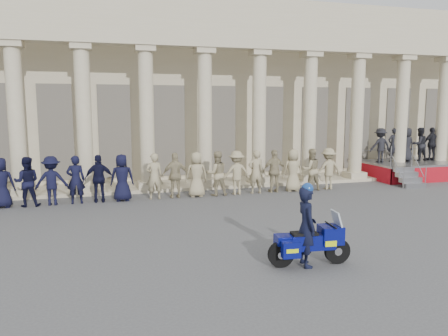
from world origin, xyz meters
TOP-DOWN VIEW (x-y plane):
  - ground at (0.00, 0.00)m, footprint 90.00×90.00m
  - building at (-0.00, 14.74)m, footprint 40.00×12.50m
  - officer_rank at (-4.04, 6.25)m, footprint 22.39×0.71m
  - reviewing_stand at (12.08, 7.93)m, footprint 4.32×4.11m
  - motorcycle at (1.41, -2.26)m, footprint 2.03×0.86m
  - rider at (1.30, -2.25)m, footprint 0.52×0.74m

SIDE VIEW (x-z plane):
  - ground at x=0.00m, z-range 0.00..0.00m
  - motorcycle at x=1.41m, z-range -0.09..1.21m
  - officer_rank at x=-4.04m, z-range 0.00..1.88m
  - rider at x=1.30m, z-range -0.01..1.98m
  - reviewing_stand at x=12.08m, z-range 0.12..2.75m
  - building at x=0.00m, z-range 0.02..9.02m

